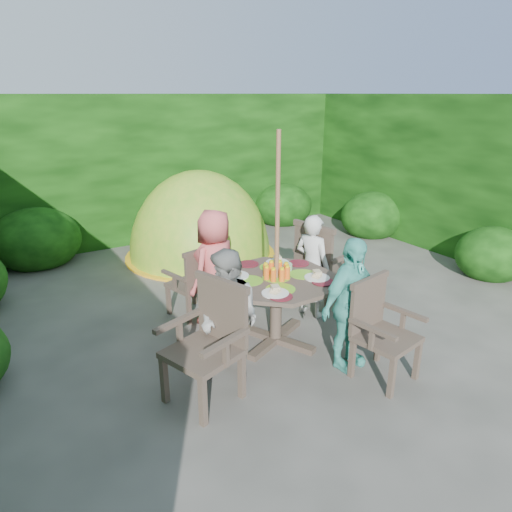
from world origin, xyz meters
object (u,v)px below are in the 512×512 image
child_left (229,318)px  garden_chair_left (209,341)px  parasol_pole (277,244)px  garden_chair_front (380,328)px  child_front (349,305)px  child_back (215,268)px  patio_table (276,288)px  dome_tent (201,255)px  garden_chair_right (321,263)px  garden_chair_back (195,281)px  child_right (312,266)px

child_left → garden_chair_left: bearing=-85.0°
parasol_pole → garden_chair_front: 1.26m
garden_chair_left → child_front: (1.32, -0.26, 0.11)m
child_left → child_back: size_ratio=0.94×
patio_table → child_front: size_ratio=1.30×
child_left → dome_tent: bearing=138.2°
garden_chair_right → child_back: child_back is taller
garden_chair_back → garden_chair_front: bearing=100.6°
garden_chair_right → child_front: size_ratio=0.79×
garden_chair_back → garden_chair_front: garden_chair_front is taller
child_left → child_back: 1.13m
garden_chair_back → child_right: bearing=136.1°
dome_tent → child_left: bearing=-91.2°
garden_chair_right → garden_chair_left: garden_chair_right is taller
garden_chair_back → garden_chair_front: (0.95, -1.99, 0.03)m
garden_chair_back → garden_chair_front: size_ratio=0.93×
parasol_pole → garden_chair_left: bearing=-154.9°
garden_chair_back → child_right: 1.38m
garden_chair_front → child_right: size_ratio=0.74×
garden_chair_front → child_back: (-0.81, 1.72, 0.18)m
patio_table → garden_chair_right: garden_chair_right is taller
garden_chair_left → patio_table: bearing=96.0°
child_right → child_back: 1.13m
patio_table → parasol_pole: bearing=-142.5°
garden_chair_left → dome_tent: size_ratio=0.35×
garden_chair_left → garden_chair_front: size_ratio=1.11×
garden_chair_right → garden_chair_left: bearing=104.1°
patio_table → child_left: size_ratio=1.35×
dome_tent → parasol_pole: bearing=-80.3°
dome_tent → garden_chair_right: bearing=-59.5°
dome_tent → garden_chair_front: bearing=-71.0°
child_front → garden_chair_front: bearing=-73.8°
patio_table → dome_tent: bearing=80.6°
child_right → child_back: bearing=51.5°
parasol_pole → garden_chair_back: bearing=115.3°
child_left → dome_tent: size_ratio=0.43×
garden_chair_right → child_front: 1.37m
garden_chair_right → parasol_pole: bearing=104.4°
parasol_pole → garden_chair_right: 1.22m
garden_chair_back → child_front: bearing=100.1°
garden_chair_front → dome_tent: 3.96m
garden_chair_right → garden_chair_left: 2.18m
garden_chair_right → child_front: (-0.65, -1.20, 0.10)m
patio_table → garden_chair_left: (-0.99, -0.47, -0.09)m
garden_chair_right → child_right: bearing=107.5°
garden_chair_front → child_front: bearing=108.1°
child_left → child_front: bearing=48.3°
child_back → child_front: (0.67, -1.45, -0.02)m
patio_table → garden_chair_front: 1.11m
patio_table → dome_tent: (0.48, 2.93, -0.62)m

